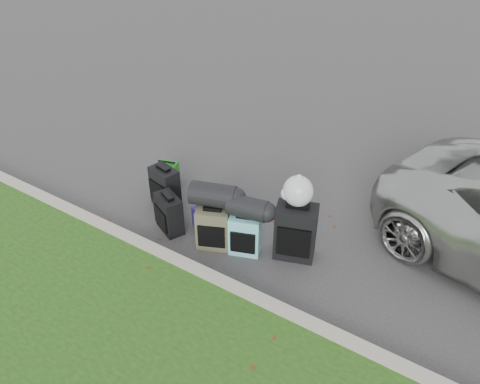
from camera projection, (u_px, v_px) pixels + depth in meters
The scene contains 12 objects.
ground at pixel (238, 233), 6.54m from camera, with size 120.00×120.00×0.00m, color #383535.
curb at pixel (194, 272), 5.81m from camera, with size 120.00×0.18×0.15m, color #9E937F.
suitcase_small_black at pixel (169, 214), 6.47m from camera, with size 0.44×0.24×0.55m, color black.
suitcase_large_black_left at pixel (165, 187), 6.94m from camera, with size 0.43×0.26×0.63m, color black.
suitcase_olive at pixel (213, 228), 6.17m from camera, with size 0.43×0.27×0.60m, color #413F2B.
suitcase_teal at pixel (245, 235), 6.07m from camera, with size 0.40×0.24×0.57m, color #59A5AA.
suitcase_large_black_right at pixel (296, 232), 5.96m from camera, with size 0.52×0.31×0.78m, color black.
tote_green at pixel (168, 174), 7.52m from camera, with size 0.31×0.25×0.35m, color #217B1B.
tote_navy at pixel (204, 218), 6.59m from camera, with size 0.28×0.22×0.30m, color #211856.
duffel_left at pixel (213, 195), 6.00m from camera, with size 0.32×0.32×0.59m, color black.
duffel_right at pixel (248, 208), 5.85m from camera, with size 0.28×0.28×0.50m, color black.
trash_bag at pixel (298, 191), 5.69m from camera, with size 0.38×0.38×0.38m, color silver.
Camera 1 is at (2.78, -4.27, 4.15)m, focal length 35.00 mm.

